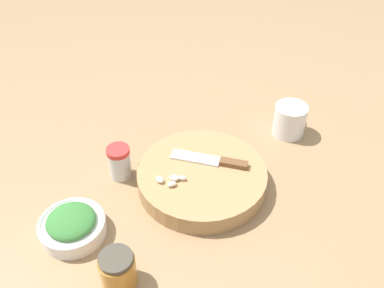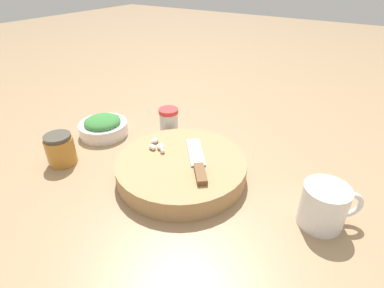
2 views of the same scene
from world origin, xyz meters
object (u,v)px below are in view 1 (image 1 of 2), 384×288
chef_knife (214,161)px  herb_bowl (71,224)px  spice_jar (120,162)px  coffee_mug (290,119)px  garlic_cloves (171,180)px  honey_jar (118,270)px  cutting_board (202,178)px

chef_knife → herb_bowl: bearing=134.1°
spice_jar → coffee_mug: bearing=-14.4°
garlic_cloves → coffee_mug: coffee_mug is taller
herb_bowl → honey_jar: 0.17m
cutting_board → honey_jar: 0.31m
herb_bowl → coffee_mug: size_ratio=1.29×
spice_jar → coffee_mug: 0.48m
cutting_board → spice_jar: spice_jar is taller
chef_knife → garlic_cloves: size_ratio=2.54×
herb_bowl → spice_jar: spice_jar is taller
herb_bowl → coffee_mug: coffee_mug is taller
cutting_board → garlic_cloves: (-0.08, 0.01, 0.03)m
coffee_mug → garlic_cloves: bearing=-178.0°
spice_jar → herb_bowl: bearing=-150.6°
herb_bowl → garlic_cloves: bearing=-9.1°
garlic_cloves → honey_jar: honey_jar is taller
garlic_cloves → coffee_mug: size_ratio=0.58×
cutting_board → garlic_cloves: garlic_cloves is taller
cutting_board → garlic_cloves: 0.09m
chef_knife → honey_jar: 0.36m
coffee_mug → honey_jar: 0.63m
chef_knife → herb_bowl: chef_knife is taller
cutting_board → herb_bowl: herb_bowl is taller
herb_bowl → spice_jar: bearing=29.4°
chef_knife → coffee_mug: 0.28m
herb_bowl → spice_jar: (0.17, 0.10, 0.02)m
cutting_board → spice_jar: bearing=134.9°
garlic_cloves → honey_jar: (-0.21, -0.13, -0.01)m
herb_bowl → coffee_mug: 0.63m
spice_jar → honey_jar: 0.30m
cutting_board → honey_jar: honey_jar is taller
cutting_board → coffee_mug: (0.32, 0.02, 0.02)m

